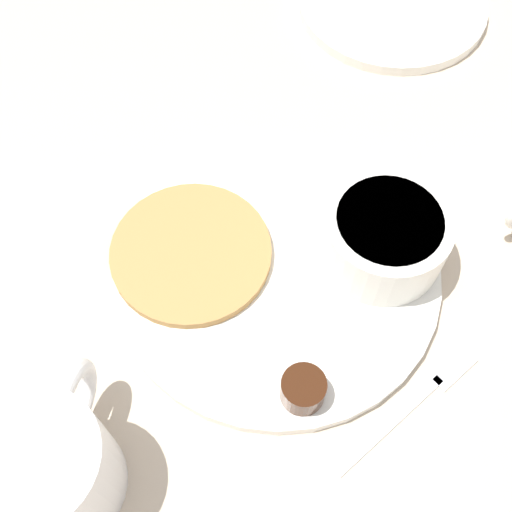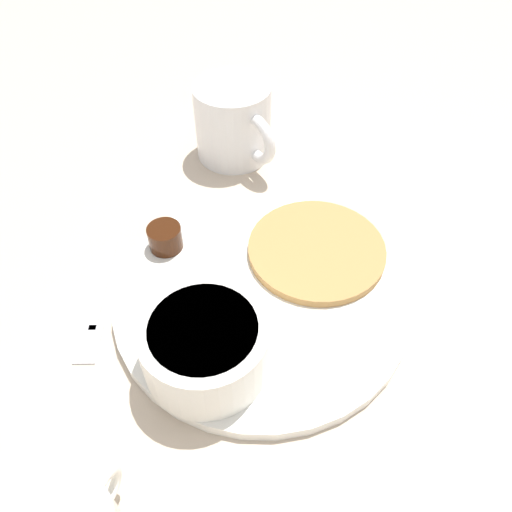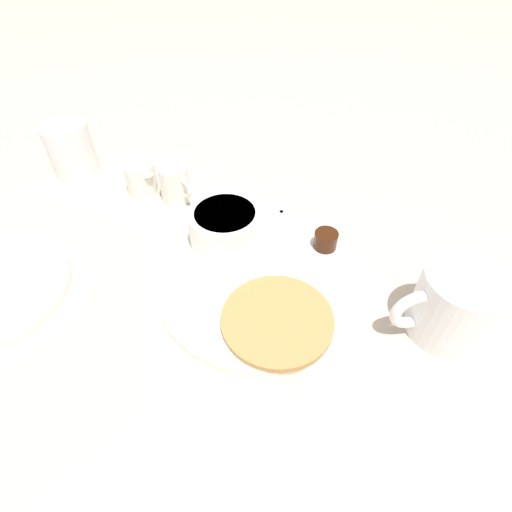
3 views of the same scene
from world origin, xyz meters
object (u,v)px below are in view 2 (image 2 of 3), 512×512
at_px(bowl, 205,344).
at_px(coffee_mug, 234,122).
at_px(plate, 261,294).
at_px(fork, 96,311).

xyz_separation_m(bowl, coffee_mug, (-0.08, 0.30, 0.01)).
distance_m(plate, bowl, 0.10).
distance_m(plate, coffee_mug, 0.24).
bearing_deg(plate, fork, -155.52).
xyz_separation_m(plate, fork, (-0.14, -0.07, -0.00)).
bearing_deg(bowl, fork, 169.40).
bearing_deg(plate, coffee_mug, 115.95).
relative_size(plate, bowl, 2.66).
bearing_deg(fork, plate, 24.48).
relative_size(plate, coffee_mug, 2.44).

